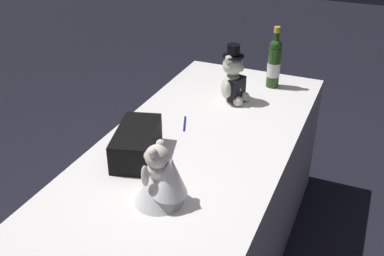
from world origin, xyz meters
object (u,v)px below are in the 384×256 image
at_px(teddy_bear_groom, 233,79).
at_px(champagne_bottle, 274,62).
at_px(gift_case_black, 137,143).
at_px(teddy_bear_bride, 161,178).
at_px(signing_pen, 185,123).

xyz_separation_m(teddy_bear_groom, champagne_bottle, (0.26, -0.14, 0.02)).
bearing_deg(gift_case_black, champagne_bottle, -19.94).
relative_size(teddy_bear_bride, signing_pen, 1.75).
height_order(champagne_bottle, signing_pen, champagne_bottle).
xyz_separation_m(teddy_bear_bride, signing_pen, (0.56, 0.17, -0.10)).
xyz_separation_m(teddy_bear_groom, gift_case_black, (-0.66, 0.19, -0.06)).
bearing_deg(champagne_bottle, teddy_bear_groom, 151.44).
height_order(teddy_bear_bride, champagne_bottle, champagne_bottle).
height_order(signing_pen, gift_case_black, gift_case_black).
distance_m(champagne_bottle, signing_pen, 0.66).
relative_size(teddy_bear_groom, champagne_bottle, 0.90).
relative_size(champagne_bottle, signing_pen, 2.48).
bearing_deg(gift_case_black, teddy_bear_groom, -16.19).
xyz_separation_m(signing_pen, gift_case_black, (-0.33, 0.07, 0.06)).
height_order(teddy_bear_groom, teddy_bear_bride, teddy_bear_groom).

